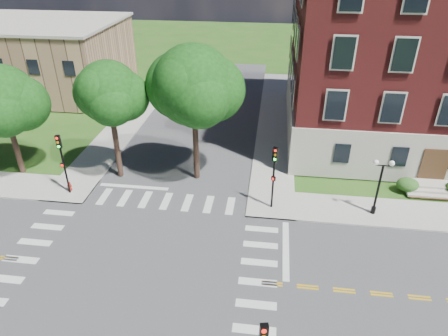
# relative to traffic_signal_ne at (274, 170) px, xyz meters

# --- Properties ---
(ground) EXTENTS (160.00, 160.00, 0.00)m
(ground) POSITION_rel_traffic_signal_ne_xyz_m (-7.77, -7.33, -3.19)
(ground) COLOR #265016
(ground) RESTS_ON ground
(road_ew) EXTENTS (90.00, 12.00, 0.01)m
(road_ew) POSITION_rel_traffic_signal_ne_xyz_m (-7.77, -7.33, -3.18)
(road_ew) COLOR #3D3D3F
(road_ew) RESTS_ON ground
(road_ns) EXTENTS (12.00, 90.00, 0.01)m
(road_ns) POSITION_rel_traffic_signal_ne_xyz_m (-7.77, -7.33, -3.18)
(road_ns) COLOR #3D3D3F
(road_ns) RESTS_ON ground
(sidewalk_ne) EXTENTS (34.00, 34.00, 0.12)m
(sidewalk_ne) POSITION_rel_traffic_signal_ne_xyz_m (7.60, 8.04, -3.13)
(sidewalk_ne) COLOR #9E9B93
(sidewalk_ne) RESTS_ON ground
(sidewalk_nw) EXTENTS (34.00, 34.00, 0.12)m
(sidewalk_nw) POSITION_rel_traffic_signal_ne_xyz_m (-23.15, 8.04, -3.13)
(sidewalk_nw) COLOR #9E9B93
(sidewalk_nw) RESTS_ON ground
(crosswalk_east) EXTENTS (2.20, 10.20, 0.02)m
(crosswalk_east) POSITION_rel_traffic_signal_ne_xyz_m (-0.57, -7.33, -3.19)
(crosswalk_east) COLOR silver
(crosswalk_east) RESTS_ON ground
(stop_bar_east) EXTENTS (0.40, 5.50, 0.00)m
(stop_bar_east) POSITION_rel_traffic_signal_ne_xyz_m (1.03, -4.33, -3.19)
(stop_bar_east) COLOR silver
(stop_bar_east) RESTS_ON ground
(secondary_building) EXTENTS (20.40, 15.40, 8.30)m
(secondary_building) POSITION_rel_traffic_signal_ne_xyz_m (-29.77, 22.67, 1.09)
(secondary_building) COLOR #836048
(secondary_building) RESTS_ON ground
(tree_b) EXTENTS (5.32, 5.32, 8.94)m
(tree_b) POSITION_rel_traffic_signal_ne_xyz_m (-20.64, 2.40, 3.20)
(tree_b) COLOR #322119
(tree_b) RESTS_ON ground
(tree_c) EXTENTS (4.66, 4.66, 9.40)m
(tree_c) POSITION_rel_traffic_signal_ne_xyz_m (-12.36, 2.93, 3.97)
(tree_c) COLOR #322119
(tree_c) RESTS_ON ground
(tree_d) EXTENTS (5.97, 5.97, 10.65)m
(tree_d) POSITION_rel_traffic_signal_ne_xyz_m (-6.11, 3.45, 4.58)
(tree_d) COLOR #322119
(tree_d) RESTS_ON ground
(traffic_signal_ne) EXTENTS (0.38, 0.46, 4.80)m
(traffic_signal_ne) POSITION_rel_traffic_signal_ne_xyz_m (0.00, 0.00, 0.00)
(traffic_signal_ne) COLOR black
(traffic_signal_ne) RESTS_ON ground
(traffic_signal_nw) EXTENTS (0.35, 0.40, 4.80)m
(traffic_signal_nw) POSITION_rel_traffic_signal_ne_xyz_m (-15.31, -0.08, 0.00)
(traffic_signal_nw) COLOR black
(traffic_signal_nw) RESTS_ON ground
(twin_lamp_west) EXTENTS (1.36, 0.36, 4.23)m
(twin_lamp_west) POSITION_rel_traffic_signal_ne_xyz_m (7.13, 0.18, -0.66)
(twin_lamp_west) COLOR black
(twin_lamp_west) RESTS_ON ground
(fire_hydrant) EXTENTS (0.35, 0.35, 0.75)m
(fire_hydrant) POSITION_rel_traffic_signal_ne_xyz_m (-15.43, 0.22, -2.72)
(fire_hydrant) COLOR #9E170C
(fire_hydrant) RESTS_ON ground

